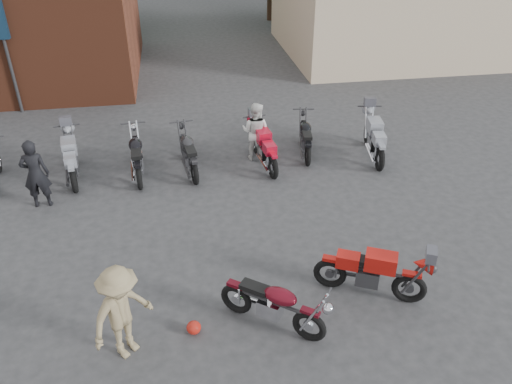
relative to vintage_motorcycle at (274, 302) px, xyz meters
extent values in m
plane|color=#2E2E30|center=(0.27, 0.82, -0.54)|extent=(90.00, 90.00, 0.00)
cube|color=tan|center=(8.77, 15.82, 1.21)|extent=(10.00, 8.00, 3.50)
ellipsoid|color=#A91B12|center=(-1.34, 0.07, -0.43)|extent=(0.29, 0.29, 0.23)
imported|color=black|center=(-4.60, 4.60, 0.29)|extent=(0.63, 0.43, 1.67)
imported|color=silver|center=(0.70, 6.14, 0.26)|extent=(0.98, 0.92, 1.61)
imported|color=#8E7C58|center=(-2.39, -0.16, 0.30)|extent=(1.22, 1.20, 1.68)
camera|label=1|loc=(-1.28, -5.93, 5.80)|focal=35.00mm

